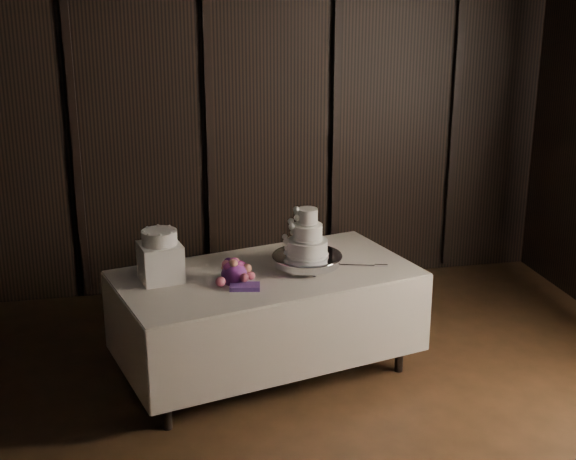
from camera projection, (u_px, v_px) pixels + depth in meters
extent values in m
cube|color=black|center=(209.00, 119.00, 6.75)|extent=(6.04, 0.04, 3.04)
cube|color=beige|center=(266.00, 273.00, 5.40)|extent=(2.17, 1.48, 0.01)
cube|color=white|center=(267.00, 327.00, 5.52)|extent=(1.99, 1.33, 0.71)
cylinder|color=silver|center=(307.00, 262.00, 5.47)|extent=(0.64, 0.64, 0.09)
cylinder|color=white|center=(307.00, 248.00, 5.44)|extent=(0.28, 0.28, 0.11)
cylinder|color=white|center=(307.00, 232.00, 5.40)|extent=(0.20, 0.20, 0.11)
cylinder|color=white|center=(307.00, 217.00, 5.37)|extent=(0.14, 0.14, 0.11)
cube|color=white|center=(161.00, 262.00, 5.22)|extent=(0.30, 0.30, 0.25)
cylinder|color=white|center=(159.00, 237.00, 5.17)|extent=(0.26, 0.26, 0.09)
cube|color=silver|center=(354.00, 265.00, 5.51)|extent=(0.36, 0.13, 0.01)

